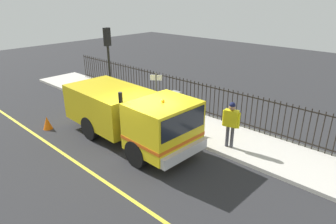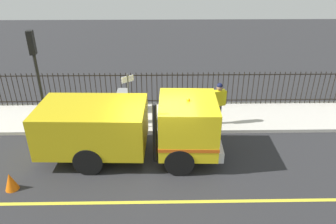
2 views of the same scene
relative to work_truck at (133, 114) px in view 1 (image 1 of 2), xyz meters
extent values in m
plane|color=#2B2B2D|center=(-0.29, -0.69, -1.25)|extent=(53.30, 53.30, 0.00)
cube|color=beige|center=(2.84, -0.69, -1.19)|extent=(2.67, 24.23, 0.14)
cube|color=yellow|center=(-2.35, -0.69, -1.25)|extent=(0.12, 21.81, 0.01)
cube|color=yellow|center=(-0.05, -1.66, 0.06)|extent=(2.28, 1.96, 1.66)
cube|color=black|center=(-0.05, -1.66, 0.42)|extent=(2.10, 2.00, 0.73)
cube|color=gold|center=(0.05, 1.53, -0.04)|extent=(2.33, 3.62, 1.46)
cube|color=silver|center=(-0.09, -2.69, -0.62)|extent=(2.11, 0.27, 0.36)
cube|color=#DB5914|center=(-0.05, -1.66, -0.31)|extent=(2.30, 1.98, 0.12)
cylinder|color=black|center=(0.94, -1.41, -0.77)|extent=(0.33, 0.97, 0.96)
cylinder|color=black|center=(-1.03, -1.35, -0.77)|extent=(0.33, 0.97, 0.96)
cylinder|color=black|center=(1.04, 1.50, -0.77)|extent=(0.33, 0.97, 0.96)
cylinder|color=black|center=(-0.94, 1.56, -0.77)|extent=(0.33, 0.97, 0.96)
sphere|color=orange|center=(-0.05, -1.66, 0.94)|extent=(0.12, 0.12, 0.12)
cylinder|color=black|center=(-0.98, -0.59, 0.22)|extent=(0.14, 0.14, 2.00)
cube|color=yellow|center=(2.07, -3.07, 0.04)|extent=(0.34, 0.54, 0.63)
sphere|color=#997051|center=(2.07, -3.07, 0.48)|extent=(0.23, 0.23, 0.23)
sphere|color=#14193F|center=(2.07, -3.07, 0.56)|extent=(0.22, 0.22, 0.22)
cylinder|color=#3F3F47|center=(2.09, -3.15, -0.69)|extent=(0.13, 0.13, 0.85)
cylinder|color=#3F3F47|center=(2.05, -2.98, -0.69)|extent=(0.13, 0.13, 0.85)
cylinder|color=yellow|center=(2.14, -3.34, 0.01)|extent=(0.09, 0.09, 0.60)
cylinder|color=yellow|center=(2.00, -2.79, 0.01)|extent=(0.09, 0.09, 0.60)
cylinder|color=black|center=(3.99, -6.13, -0.34)|extent=(0.04, 0.04, 1.56)
cylinder|color=black|center=(3.99, -5.90, -0.34)|extent=(0.04, 0.04, 1.56)
cylinder|color=black|center=(3.99, -5.67, -0.34)|extent=(0.04, 0.04, 1.56)
cylinder|color=black|center=(3.99, -5.43, -0.34)|extent=(0.04, 0.04, 1.56)
cylinder|color=black|center=(3.99, -5.20, -0.34)|extent=(0.04, 0.04, 1.56)
cylinder|color=black|center=(3.99, -4.97, -0.34)|extent=(0.04, 0.04, 1.56)
cylinder|color=black|center=(3.99, -4.74, -0.34)|extent=(0.04, 0.04, 1.56)
cylinder|color=black|center=(3.99, -4.51, -0.34)|extent=(0.04, 0.04, 1.56)
cylinder|color=black|center=(3.99, -4.28, -0.34)|extent=(0.04, 0.04, 1.56)
cylinder|color=black|center=(3.99, -4.05, -0.34)|extent=(0.04, 0.04, 1.56)
cylinder|color=black|center=(3.99, -3.81, -0.34)|extent=(0.04, 0.04, 1.56)
cylinder|color=black|center=(3.99, -3.58, -0.34)|extent=(0.04, 0.04, 1.56)
cylinder|color=black|center=(3.99, -3.35, -0.34)|extent=(0.04, 0.04, 1.56)
cylinder|color=black|center=(3.99, -3.12, -0.34)|extent=(0.04, 0.04, 1.56)
cylinder|color=black|center=(3.99, -2.89, -0.34)|extent=(0.04, 0.04, 1.56)
cylinder|color=black|center=(3.99, -2.66, -0.34)|extent=(0.04, 0.04, 1.56)
cylinder|color=black|center=(3.99, -2.43, -0.34)|extent=(0.04, 0.04, 1.56)
cylinder|color=black|center=(3.99, -2.20, -0.34)|extent=(0.04, 0.04, 1.56)
cylinder|color=black|center=(3.99, -1.96, -0.34)|extent=(0.04, 0.04, 1.56)
cylinder|color=black|center=(3.99, -1.73, -0.34)|extent=(0.04, 0.04, 1.56)
cylinder|color=black|center=(3.99, -1.50, -0.34)|extent=(0.04, 0.04, 1.56)
cylinder|color=black|center=(3.99, -1.27, -0.34)|extent=(0.04, 0.04, 1.56)
cylinder|color=black|center=(3.99, -1.04, -0.34)|extent=(0.04, 0.04, 1.56)
cylinder|color=black|center=(3.99, -0.81, -0.34)|extent=(0.04, 0.04, 1.56)
cylinder|color=black|center=(3.99, -0.58, -0.34)|extent=(0.04, 0.04, 1.56)
cylinder|color=black|center=(3.99, -0.34, -0.34)|extent=(0.04, 0.04, 1.56)
cylinder|color=black|center=(3.99, -0.11, -0.34)|extent=(0.04, 0.04, 1.56)
cylinder|color=black|center=(3.99, 0.12, -0.34)|extent=(0.04, 0.04, 1.56)
cylinder|color=black|center=(3.99, 0.35, -0.34)|extent=(0.04, 0.04, 1.56)
cylinder|color=black|center=(3.99, 0.58, -0.34)|extent=(0.04, 0.04, 1.56)
cylinder|color=black|center=(3.99, 0.81, -0.34)|extent=(0.04, 0.04, 1.56)
cylinder|color=black|center=(3.99, 1.04, -0.34)|extent=(0.04, 0.04, 1.56)
cylinder|color=black|center=(3.99, 1.28, -0.34)|extent=(0.04, 0.04, 1.56)
cylinder|color=black|center=(3.99, 1.51, -0.34)|extent=(0.04, 0.04, 1.56)
cylinder|color=black|center=(3.99, 1.74, -0.34)|extent=(0.04, 0.04, 1.56)
cylinder|color=black|center=(3.99, 1.97, -0.34)|extent=(0.04, 0.04, 1.56)
cylinder|color=black|center=(3.99, 2.20, -0.34)|extent=(0.04, 0.04, 1.56)
cylinder|color=black|center=(3.99, 2.43, -0.34)|extent=(0.04, 0.04, 1.56)
cylinder|color=black|center=(3.99, 2.66, -0.34)|extent=(0.04, 0.04, 1.56)
cylinder|color=black|center=(3.99, 2.90, -0.34)|extent=(0.04, 0.04, 1.56)
cylinder|color=black|center=(3.99, 3.13, -0.34)|extent=(0.04, 0.04, 1.56)
cylinder|color=black|center=(3.99, 3.36, -0.34)|extent=(0.04, 0.04, 1.56)
cylinder|color=black|center=(3.99, 3.59, -0.34)|extent=(0.04, 0.04, 1.56)
cylinder|color=black|center=(3.99, 3.82, -0.34)|extent=(0.04, 0.04, 1.56)
cylinder|color=black|center=(3.99, 4.05, -0.34)|extent=(0.04, 0.04, 1.56)
cylinder|color=black|center=(3.99, 4.28, -0.34)|extent=(0.04, 0.04, 1.56)
cylinder|color=black|center=(3.99, 4.52, -0.34)|extent=(0.04, 0.04, 1.56)
cylinder|color=black|center=(3.99, 4.75, -0.34)|extent=(0.04, 0.04, 1.56)
cylinder|color=black|center=(3.99, 4.98, -0.34)|extent=(0.04, 0.04, 1.56)
cylinder|color=black|center=(3.99, 5.21, -0.34)|extent=(0.04, 0.04, 1.56)
cylinder|color=black|center=(3.99, 5.44, -0.34)|extent=(0.04, 0.04, 1.56)
cylinder|color=black|center=(3.99, 5.67, -0.34)|extent=(0.04, 0.04, 1.56)
cylinder|color=black|center=(3.99, 5.90, -0.34)|extent=(0.04, 0.04, 1.56)
cylinder|color=black|center=(3.99, 6.14, -0.34)|extent=(0.04, 0.04, 1.56)
cylinder|color=black|center=(3.99, 6.37, -0.34)|extent=(0.04, 0.04, 1.56)
cylinder|color=black|center=(3.99, 6.60, -0.34)|extent=(0.04, 0.04, 1.56)
cylinder|color=black|center=(3.99, 6.83, -0.34)|extent=(0.04, 0.04, 1.56)
cylinder|color=black|center=(3.99, 7.06, -0.34)|extent=(0.04, 0.04, 1.56)
cylinder|color=black|center=(3.99, 7.29, -0.34)|extent=(0.04, 0.04, 1.56)
cylinder|color=black|center=(3.99, 7.52, -0.34)|extent=(0.04, 0.04, 1.56)
cylinder|color=black|center=(3.99, 7.76, -0.34)|extent=(0.04, 0.04, 1.56)
cylinder|color=black|center=(3.99, 7.99, -0.34)|extent=(0.04, 0.04, 1.56)
cylinder|color=black|center=(3.99, 8.22, -0.34)|extent=(0.04, 0.04, 1.56)
cylinder|color=black|center=(3.99, 8.45, -0.34)|extent=(0.04, 0.04, 1.56)
cylinder|color=black|center=(3.99, 8.68, -0.34)|extent=(0.04, 0.04, 1.56)
cylinder|color=black|center=(3.99, 8.91, -0.34)|extent=(0.04, 0.04, 1.56)
cylinder|color=black|center=(3.99, 9.14, -0.34)|extent=(0.04, 0.04, 1.56)
cylinder|color=black|center=(3.99, 9.37, -0.34)|extent=(0.04, 0.04, 1.56)
cylinder|color=black|center=(3.99, 9.61, -0.34)|extent=(0.04, 0.04, 1.56)
cube|color=black|center=(3.99, -0.69, 0.32)|extent=(0.04, 20.59, 0.04)
cube|color=black|center=(3.99, -0.69, -0.93)|extent=(0.04, 20.59, 0.04)
cylinder|color=black|center=(1.83, 3.80, 0.83)|extent=(0.12, 0.12, 3.89)
cube|color=black|center=(1.83, 3.80, 2.35)|extent=(0.32, 0.24, 0.85)
sphere|color=red|center=(1.83, 3.80, 2.61)|extent=(0.16, 0.16, 0.16)
sphere|color=yellow|center=(1.83, 3.80, 2.35)|extent=(0.16, 0.16, 0.16)
sphere|color=green|center=(1.83, 3.80, 2.10)|extent=(0.16, 0.16, 0.16)
cube|color=gray|center=(3.33, 0.90, -0.64)|extent=(0.69, 0.49, 0.96)
cone|color=orange|center=(-1.70, 3.76, -0.97)|extent=(0.40, 0.40, 0.57)
cylinder|color=#4C4C4C|center=(1.77, 0.47, 0.03)|extent=(0.06, 0.06, 2.30)
cube|color=white|center=(1.77, 0.47, 0.98)|extent=(0.32, 0.42, 0.24)
camera|label=1|loc=(-6.67, -8.00, 4.24)|focal=31.28mm
camera|label=2|loc=(-9.22, -0.84, 5.10)|focal=33.36mm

